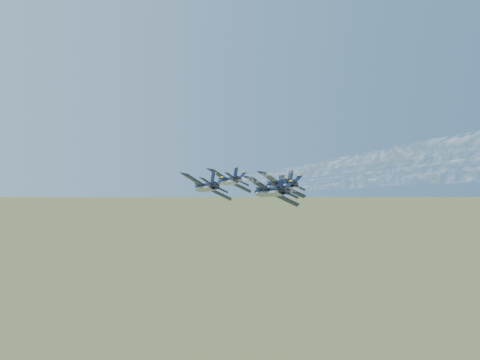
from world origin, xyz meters
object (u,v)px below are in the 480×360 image
jet_right (280,185)px  jet_left (205,187)px  jet_slot (270,191)px  jet_lead (228,181)px

jet_right → jet_left: bearing=-179.8°
jet_slot → jet_right: bearing=60.6°
jet_lead → jet_slot: (-6.88, -27.44, 0.00)m
jet_right → jet_slot: size_ratio=1.00×
jet_right → jet_slot: same height
jet_lead → jet_slot: 28.29m
jet_left → jet_slot: size_ratio=1.00×
jet_left → jet_slot: 16.49m
jet_lead → jet_right: same height
jet_lead → jet_left: bearing=-122.7°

